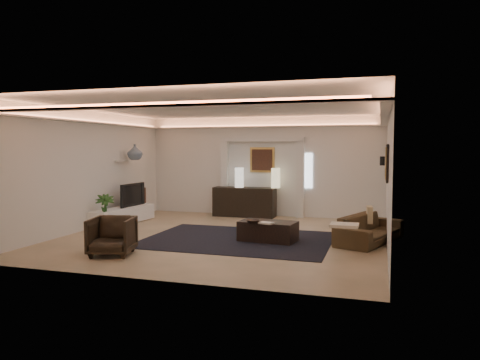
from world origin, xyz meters
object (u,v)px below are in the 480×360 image
(console, at_px, (244,203))
(coffee_table, at_px, (268,232))
(sofa, at_px, (370,229))
(armchair, at_px, (112,236))

(console, bearing_deg, coffee_table, -65.43)
(console, distance_m, coffee_table, 3.61)
(sofa, distance_m, coffee_table, 2.15)
(console, xyz_separation_m, sofa, (3.59, -2.76, -0.11))
(armchair, bearing_deg, coffee_table, 26.40)
(console, bearing_deg, sofa, -37.67)
(console, relative_size, coffee_table, 1.51)
(coffee_table, height_order, armchair, armchair)
(sofa, height_order, coffee_table, sofa)
(coffee_table, bearing_deg, sofa, 20.44)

